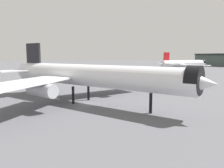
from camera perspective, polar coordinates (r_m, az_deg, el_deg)
The scene contains 4 objects.
ground at distance 51.96m, azimuth -6.28°, elevation -5.14°, with size 900.00×900.00×0.00m, color #56565B.
airliner_near_gate at distance 52.16m, azimuth -6.45°, elevation 2.12°, with size 55.91×50.21×14.73m.
airliner_far_taxiway at distance 156.47m, azimuth 18.14°, elevation 5.02°, with size 40.55×45.00×13.35m.
service_truck_front at distance 84.92m, azimuth 4.25°, elevation 0.82°, with size 5.79×3.29×3.00m.
Camera 1 is at (42.04, -28.42, 11.16)m, focal length 35.27 mm.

